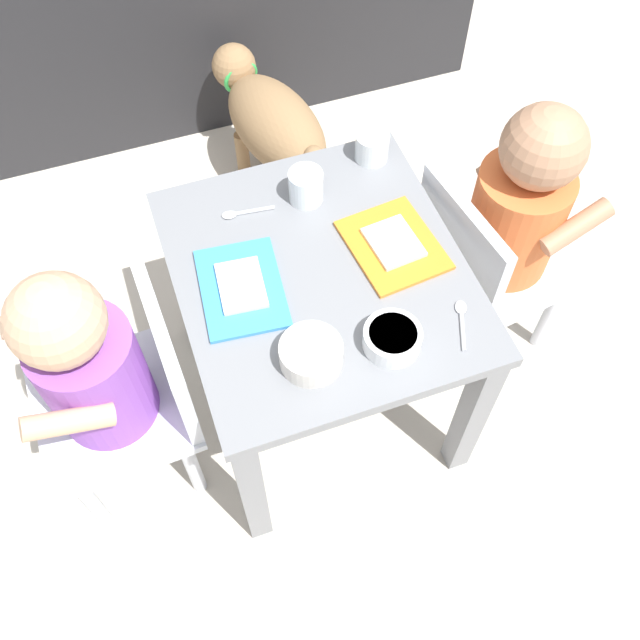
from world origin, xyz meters
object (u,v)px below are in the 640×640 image
dining_table (320,298)px  water_cup_left (306,188)px  water_cup_right (372,148)px  food_tray_left (242,287)px  cereal_bowl_right_side (392,338)px  dog (272,121)px  seated_child_right (514,214)px  veggie_bowl_far (311,354)px  seated_child_left (97,370)px  spoon_by_right_tray (462,320)px  food_tray_right (393,244)px  spoon_by_left_tray (242,213)px

dining_table → water_cup_left: size_ratio=8.70×
water_cup_right → water_cup_left: bearing=-159.2°
food_tray_left → cereal_bowl_right_side: 0.28m
cereal_bowl_right_side → dog: bearing=87.1°
seated_child_right → veggie_bowl_far: size_ratio=6.42×
seated_child_left → seated_child_right: 0.83m
water_cup_left → water_cup_right: size_ratio=0.98×
seated_child_right → spoon_by_right_tray: size_ratio=6.83×
veggie_bowl_far → spoon_by_right_tray: 0.26m
seated_child_left → seated_child_right: bearing=4.8°
seated_child_right → water_cup_right: (-0.23, 0.19, 0.08)m
food_tray_left → food_tray_right: size_ratio=1.05×
water_cup_right → dog: bearing=101.3°
spoon_by_right_tray → water_cup_right: bearing=90.1°
seated_child_right → food_tray_right: 0.28m
food_tray_left → seated_child_left: bearing=-172.0°
seated_child_left → spoon_by_left_tray: 0.38m
food_tray_left → spoon_by_right_tray: size_ratio=2.14×
veggie_bowl_far → cereal_bowl_right_side: veggie_bowl_far is taller
seated_child_right → veggie_bowl_far: 0.53m
dog → water_cup_right: water_cup_right is taller
dining_table → dog: (0.10, 0.65, -0.15)m
food_tray_right → cereal_bowl_right_side: 0.21m
dining_table → water_cup_right: (0.19, 0.23, 0.11)m
dining_table → veggie_bowl_far: 0.21m
food_tray_left → water_cup_left: water_cup_left is taller
water_cup_right → spoon_by_right_tray: 0.41m
water_cup_left → cereal_bowl_right_side: (0.03, -0.35, -0.01)m
dog → food_tray_right: food_tray_right is taller
dining_table → dog: 0.68m
seated_child_right → dog: 0.72m
dog → food_tray_left: (-0.24, -0.65, 0.25)m
spoon_by_right_tray → food_tray_right: bearing=104.2°
cereal_bowl_right_side → spoon_by_left_tray: 0.38m
cereal_bowl_right_side → spoon_by_left_tray: size_ratio=0.96×
water_cup_left → dining_table: bearing=-100.7°
dining_table → water_cup_right: size_ratio=8.56×
food_tray_right → spoon_by_right_tray: size_ratio=2.05×
veggie_bowl_far → spoon_by_left_tray: veggie_bowl_far is taller
seated_child_left → spoon_by_left_tray: seated_child_left is taller
water_cup_left → food_tray_left: bearing=-136.8°
food_tray_left → spoon_by_right_tray: bearing=-29.3°
seated_child_left → dog: (0.51, 0.69, -0.18)m
veggie_bowl_far → seated_child_left: bearing=158.2°
spoon_by_right_tray → food_tray_left: bearing=150.7°
seated_child_right → spoon_by_right_tray: bearing=-136.4°
dog → spoon_by_right_tray: (0.09, -0.83, 0.24)m
food_tray_left → spoon_by_left_tray: bearing=73.4°
dining_table → food_tray_left: food_tray_left is taller
seated_child_right → dog: (-0.31, 0.62, -0.19)m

